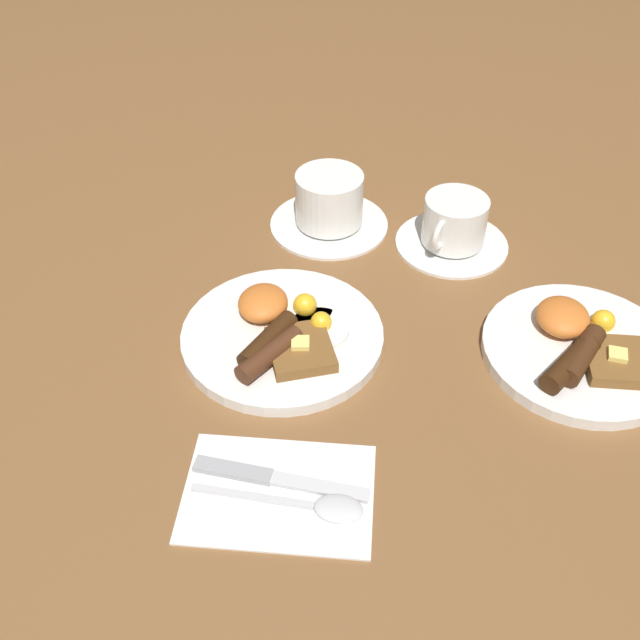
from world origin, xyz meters
name	(u,v)px	position (x,y,z in m)	size (l,w,h in m)	color
ground_plane	(283,341)	(0.00, 0.00, 0.00)	(3.00, 3.00, 0.00)	brown
breakfast_plate_near	(283,333)	(0.00, 0.00, 0.01)	(0.24, 0.24, 0.04)	white
breakfast_plate_far	(581,347)	(-0.02, 0.34, 0.01)	(0.22, 0.22, 0.05)	white
teacup_near	(329,204)	(-0.24, 0.03, 0.03)	(0.17, 0.17, 0.08)	white
teacup_far	(454,227)	(-0.22, 0.20, 0.03)	(0.15, 0.15, 0.07)	white
napkin	(278,492)	(0.21, 0.03, 0.00)	(0.13, 0.18, 0.01)	white
knife	(270,477)	(0.20, 0.02, 0.01)	(0.03, 0.18, 0.01)	silver
spoon	(320,506)	(0.23, 0.07, 0.01)	(0.03, 0.17, 0.01)	silver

